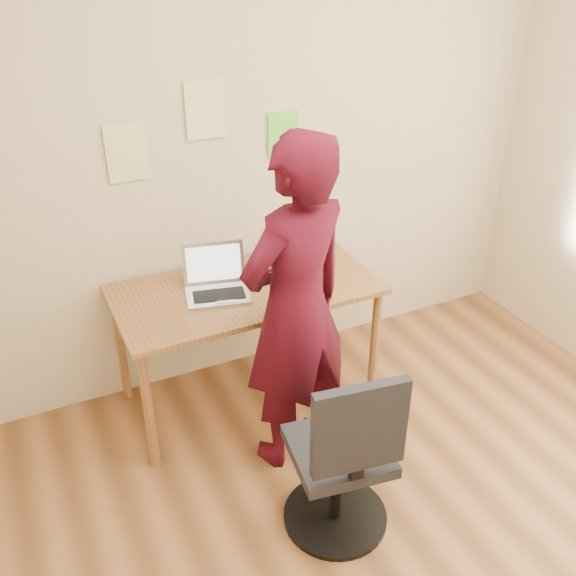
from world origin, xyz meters
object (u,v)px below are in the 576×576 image
desk (246,301)px  office_chair (343,465)px  phone (314,292)px  laptop (216,283)px  person (296,309)px

desk → office_chair: 1.09m
phone → office_chair: bearing=-116.1°
phone → laptop: bearing=145.8°
laptop → person: size_ratio=0.22×
laptop → phone: laptop is taller
desk → phone: (0.30, -0.21, 0.09)m
laptop → phone: bearing=-13.8°
person → laptop: bearing=-83.7°
desk → laptop: 0.21m
phone → desk: bearing=138.2°
laptop → office_chair: size_ratio=0.41×
phone → person: (-0.25, -0.28, 0.12)m
desk → office_chair: bearing=-89.3°
laptop → person: bearing=-54.3°
phone → person: person is taller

